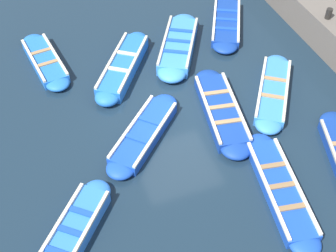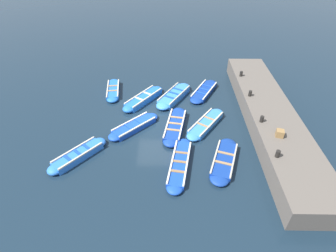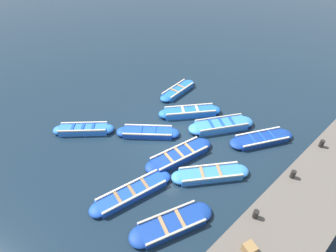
# 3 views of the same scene
# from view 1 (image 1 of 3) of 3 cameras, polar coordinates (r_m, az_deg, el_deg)

# --- Properties ---
(ground_plane) EXTENTS (120.00, 120.00, 0.00)m
(ground_plane) POSITION_cam_1_polar(r_m,az_deg,el_deg) (13.82, 1.08, 1.76)
(ground_plane) COLOR #162838
(boat_bow_out) EXTENTS (1.46, 3.87, 0.39)m
(boat_bow_out) POSITION_cam_1_polar(r_m,az_deg,el_deg) (13.69, 6.51, 1.85)
(boat_bow_out) COLOR navy
(boat_bow_out) RESTS_ON ground
(boat_stern_in) EXTENTS (2.40, 3.61, 0.36)m
(boat_stern_in) POSITION_cam_1_polar(r_m,az_deg,el_deg) (17.31, 7.10, 12.34)
(boat_stern_in) COLOR navy
(boat_stern_in) RESTS_ON ground
(boat_far_corner) EXTENTS (2.98, 3.00, 0.38)m
(boat_far_corner) POSITION_cam_1_polar(r_m,az_deg,el_deg) (12.98, -2.96, -0.95)
(boat_far_corner) COLOR #1947B7
(boat_far_corner) RESTS_ON ground
(boat_mid_row) EXTENTS (2.76, 3.53, 0.46)m
(boat_mid_row) POSITION_cam_1_polar(r_m,az_deg,el_deg) (15.16, -5.50, 7.24)
(boat_mid_row) COLOR blue
(boat_mid_row) RESTS_ON ground
(boat_inner_gap) EXTENTS (2.66, 3.76, 0.47)m
(boat_inner_gap) POSITION_cam_1_polar(r_m,az_deg,el_deg) (15.96, 1.26, 9.72)
(boat_inner_gap) COLOR #3884E0
(boat_inner_gap) RESTS_ON ground
(boat_outer_right) EXTENTS (2.71, 3.46, 0.38)m
(boat_outer_right) POSITION_cam_1_polar(r_m,az_deg,el_deg) (14.57, 12.68, 4.10)
(boat_outer_right) COLOR #3884E0
(boat_outer_right) RESTS_ON ground
(boat_centre) EXTENTS (2.69, 3.01, 0.42)m
(boat_centre) POSITION_cam_1_polar(r_m,az_deg,el_deg) (11.21, -11.70, -12.96)
(boat_centre) COLOR blue
(boat_centre) RESTS_ON ground
(boat_tucked) EXTENTS (1.37, 3.92, 0.35)m
(boat_tucked) POSITION_cam_1_polar(r_m,az_deg,el_deg) (12.09, 13.57, -7.51)
(boat_tucked) COLOR #1947B7
(boat_tucked) RESTS_ON ground
(boat_drifting) EXTENTS (1.20, 3.33, 0.36)m
(boat_drifting) POSITION_cam_1_polar(r_m,az_deg,el_deg) (15.91, -14.76, 7.67)
(boat_drifting) COLOR blue
(boat_drifting) RESTS_ON ground
(bollard_mid_south) EXTENTS (0.20, 0.20, 0.35)m
(bollard_mid_south) POSITION_cam_1_polar(r_m,az_deg,el_deg) (16.46, 19.01, 12.83)
(bollard_mid_south) COLOR black
(bollard_mid_south) RESTS_ON quay_wall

